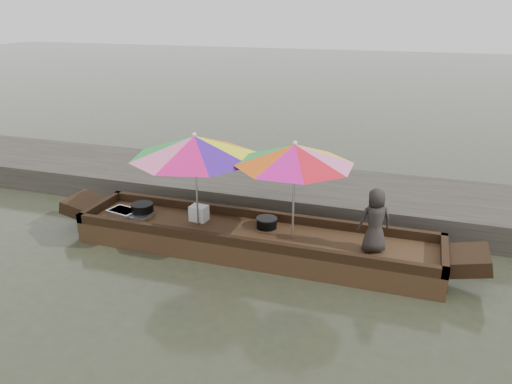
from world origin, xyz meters
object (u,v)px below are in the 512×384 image
(boat_hull, at_px, (254,242))
(charcoal_grill, at_px, (267,223))
(cooking_pot, at_px, (142,209))
(umbrella_stern, at_px, (294,191))
(tray_crayfish, at_px, (123,212))
(tray_scallop, at_px, (136,215))
(supply_bag, at_px, (199,213))
(vendor, at_px, (375,221))
(umbrella_bow, at_px, (196,180))

(boat_hull, height_order, charcoal_grill, charcoal_grill)
(cooking_pot, bearing_deg, umbrella_stern, -1.33)
(tray_crayfish, xyz_separation_m, tray_scallop, (0.27, -0.02, -0.01))
(boat_hull, xyz_separation_m, supply_bag, (-1.03, 0.15, 0.30))
(tray_crayfish, bearing_deg, supply_bag, 8.41)
(tray_scallop, bearing_deg, charcoal_grill, 7.59)
(tray_crayfish, xyz_separation_m, vendor, (4.24, -0.01, 0.44))
(cooking_pot, bearing_deg, umbrella_bow, -3.30)
(tray_scallop, bearing_deg, umbrella_bow, 3.34)
(cooking_pot, relative_size, supply_bag, 1.36)
(supply_bag, distance_m, umbrella_bow, 0.66)
(boat_hull, distance_m, cooking_pot, 2.08)
(umbrella_stern, bearing_deg, tray_crayfish, -179.05)
(vendor, distance_m, umbrella_stern, 1.27)
(vendor, bearing_deg, umbrella_stern, -26.69)
(cooking_pot, distance_m, charcoal_grill, 2.20)
(tray_scallop, distance_m, supply_bag, 1.11)
(charcoal_grill, distance_m, umbrella_bow, 1.34)
(vendor, bearing_deg, cooking_pot, -25.83)
(umbrella_bow, bearing_deg, cooking_pot, 176.70)
(tray_crayfish, height_order, supply_bag, supply_bag)
(boat_hull, relative_size, tray_crayfish, 11.71)
(boat_hull, relative_size, umbrella_bow, 2.83)
(boat_hull, distance_m, supply_bag, 1.08)
(boat_hull, bearing_deg, vendor, -1.71)
(supply_bag, bearing_deg, vendor, -4.05)
(umbrella_stern, bearing_deg, vendor, -2.58)
(tray_crayfish, height_order, tray_scallop, tray_crayfish)
(tray_scallop, height_order, umbrella_stern, umbrella_stern)
(cooking_pot, distance_m, tray_scallop, 0.15)
(tray_scallop, relative_size, supply_bag, 1.78)
(tray_crayfish, relative_size, umbrella_stern, 0.28)
(cooking_pot, xyz_separation_m, umbrella_stern, (2.69, -0.06, 0.67))
(boat_hull, xyz_separation_m, cooking_pot, (-2.06, 0.06, 0.28))
(boat_hull, xyz_separation_m, vendor, (1.87, -0.06, 0.66))
(cooking_pot, distance_m, vendor, 3.94)
(cooking_pot, height_order, tray_crayfish, cooking_pot)
(vendor, bearing_deg, charcoal_grill, -33.61)
(tray_scallop, xyz_separation_m, vendor, (3.97, 0.01, 0.46))
(boat_hull, distance_m, charcoal_grill, 0.37)
(charcoal_grill, height_order, umbrella_bow, umbrella_bow)
(vendor, bearing_deg, umbrella_bow, -25.23)
(tray_scallop, bearing_deg, umbrella_stern, 1.38)
(cooking_pot, bearing_deg, tray_crayfish, -160.50)
(charcoal_grill, distance_m, umbrella_stern, 0.89)
(cooking_pot, xyz_separation_m, supply_bag, (1.03, 0.09, 0.03))
(cooking_pot, relative_size, charcoal_grill, 1.16)
(charcoal_grill, bearing_deg, boat_hull, -120.75)
(boat_hull, relative_size, umbrella_stern, 3.24)
(tray_crayfish, distance_m, umbrella_stern, 3.10)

